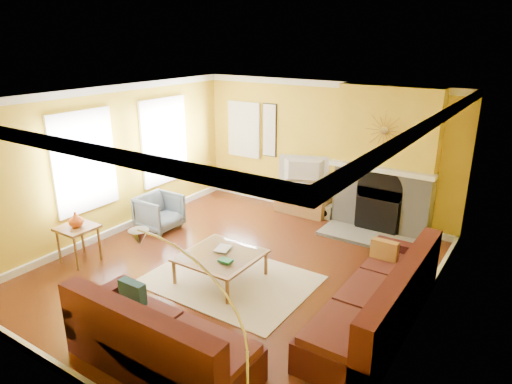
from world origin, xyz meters
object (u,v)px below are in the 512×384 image
Objects in this scene: media_console at (303,199)px; armchair at (159,212)px; coffee_table at (221,267)px; arc_lamp at (198,349)px; sectional_sofa at (273,286)px; side_table at (79,244)px.

armchair is at bearing -130.23° from media_console.
arc_lamp reaches higher than coffee_table.
armchair is 5.02m from arc_lamp.
sectional_sofa reaches higher than media_console.
media_console is 2.92m from armchair.
coffee_table is 2.95m from arc_lamp.
sectional_sofa reaches higher than side_table.
arc_lamp is at bearing -71.18° from media_console.
armchair is 0.38× the size of arc_lamp.
coffee_table is 3.14m from media_console.
armchair is at bearing 158.98° from sectional_sofa.
side_table is at bearing -117.20° from media_console.
arc_lamp is (1.60, -2.37, 0.75)m from coffee_table.
media_console is (-1.42, 3.50, -0.15)m from sectional_sofa.
side_table is (-3.43, -0.42, -0.14)m from sectional_sofa.
media_console is (-0.28, 3.13, 0.09)m from coffee_table.
sectional_sofa is at bearing -67.94° from media_console.
arc_lamp is (3.89, -1.58, 0.65)m from side_table.
arc_lamp reaches higher than side_table.
armchair is at bearing 139.00° from arc_lamp.
arc_lamp reaches higher than armchair.
arc_lamp is (0.46, -2.00, 0.51)m from sectional_sofa.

